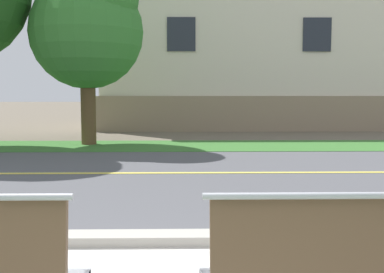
% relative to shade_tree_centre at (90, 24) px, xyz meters
% --- Properties ---
extents(ground_plane, '(140.00, 140.00, 0.00)m').
position_rel_shade_tree_centre_xyz_m(ground_plane, '(2.43, -3.44, -3.50)').
color(ground_plane, '#665B4C').
extents(curb_edge, '(44.00, 0.30, 0.11)m').
position_rel_shade_tree_centre_xyz_m(curb_edge, '(2.43, -9.09, -3.44)').
color(curb_edge, '#ADA89E').
rests_on(curb_edge, ground_plane).
extents(street_asphalt, '(52.00, 8.00, 0.01)m').
position_rel_shade_tree_centre_xyz_m(street_asphalt, '(2.43, -4.94, -3.49)').
color(street_asphalt, '#515156').
rests_on(street_asphalt, ground_plane).
extents(road_centre_line, '(48.00, 0.14, 0.01)m').
position_rel_shade_tree_centre_xyz_m(road_centre_line, '(2.43, -4.94, -3.49)').
color(road_centre_line, '#E0CC4C').
rests_on(road_centre_line, ground_plane).
extents(far_verge_grass, '(48.00, 2.80, 0.02)m').
position_rel_shade_tree_centre_xyz_m(far_verge_grass, '(2.43, -0.35, -3.49)').
color(far_verge_grass, '#38702D').
rests_on(far_verge_grass, ground_plane).
extents(shade_tree_centre, '(3.27, 3.27, 5.39)m').
position_rel_shade_tree_centre_xyz_m(shade_tree_centre, '(0.00, 0.00, 0.00)').
color(shade_tree_centre, brown).
rests_on(shade_tree_centre, ground_plane).
extents(garden_wall, '(13.00, 0.36, 1.40)m').
position_rel_shade_tree_centre_xyz_m(garden_wall, '(5.66, 4.68, -2.80)').
color(garden_wall, gray).
rests_on(garden_wall, ground_plane).
extents(house_across_street, '(12.69, 6.91, 7.48)m').
position_rel_shade_tree_centre_xyz_m(house_across_street, '(5.26, 7.88, 0.29)').
color(house_across_street, beige).
rests_on(house_across_street, ground_plane).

